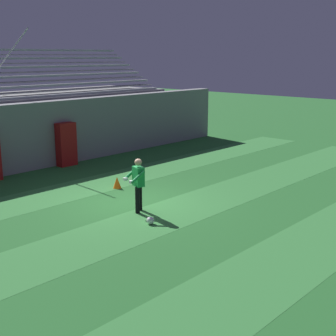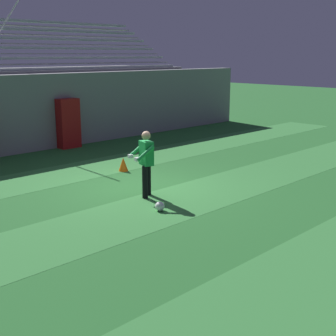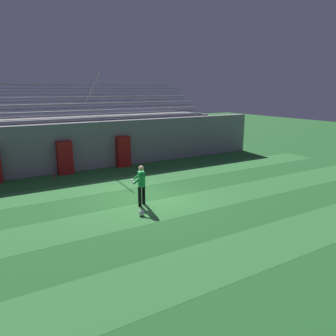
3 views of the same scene
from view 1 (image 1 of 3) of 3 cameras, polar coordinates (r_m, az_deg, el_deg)
name	(u,v)px [view 1 (image 1 of 3)]	position (r m, az deg, el deg)	size (l,w,h in m)	color
ground_plane	(129,203)	(15.36, -4.74, -4.25)	(80.00, 80.00, 0.00)	#286B2D
turf_stripe_near	(297,255)	(11.91, 15.48, -10.14)	(28.00, 2.15, 0.01)	#38843D
turf_stripe_mid	(168,215)	(14.21, -0.06, -5.69)	(28.00, 2.15, 0.01)	#38843D
turf_stripe_far	(81,188)	(17.28, -10.53, -2.40)	(28.00, 2.15, 0.01)	#38843D
back_wall	(22,137)	(20.20, -17.38, 3.58)	(24.00, 0.60, 2.80)	gray
padding_pillar_gate_right	(66,144)	(20.75, -12.31, 2.84)	(0.83, 0.44, 1.87)	maroon
goalkeeper	(138,182)	(14.23, -3.68, -1.68)	(0.66, 0.68, 1.67)	black
soccer_ball	(150,220)	(13.41, -2.16, -6.41)	(0.22, 0.22, 0.22)	white
traffic_cone	(117,182)	(17.03, -6.23, -1.77)	(0.30, 0.30, 0.42)	orange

